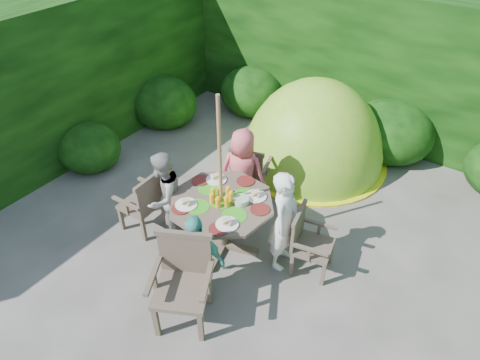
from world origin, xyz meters
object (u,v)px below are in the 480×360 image
Objects in this scene: garden_chair_back at (249,171)px; child_right at (284,221)px; patio_table at (222,209)px; child_back at (243,172)px; garden_chair_right at (308,241)px; garden_chair_left at (144,202)px; child_front at (196,257)px; dome_tent at (311,160)px; parasol_pole at (221,180)px; garden_chair_front at (183,279)px; child_left at (164,196)px.

child_right is at bearing 126.12° from garden_chair_back.
patio_table is 0.80m from child_back.
garden_chair_right is 2.21m from garden_chair_left.
child_right reaches higher than child_front.
child_right is 0.48× the size of dome_tent.
dome_tent reaches higher than child_front.
garden_chair_back is (-0.30, 1.06, -0.19)m from patio_table.
dome_tent is at bearing -118.72° from garden_chair_back.
garden_chair_left reaches higher than garden_chair_right.
parasol_pole reaches higher than garden_chair_back.
garden_chair_front is 1.34m from child_left.
child_back is (-0.49, 1.83, 0.11)m from garden_chair_front.
parasol_pole is 1.22m from garden_chair_front.
parasol_pole reaches higher than dome_tent.
patio_table is at bearing 94.76° from child_right.
child_left reaches higher than garden_chair_right.
child_front reaches higher than garden_chair_back.
garden_chair_right is 0.95× the size of garden_chair_left.
garden_chair_front is (0.57, -2.12, 0.08)m from garden_chair_back.
parasol_pole is 1.27m from garden_chair_back.
dome_tent is (0.04, 2.46, -1.10)m from parasol_pole.
parasol_pole is 2.61× the size of garden_chair_right.
garden_chair_left is at bearing 45.56° from garden_chair_back.
child_front is (0.21, -0.77, -0.50)m from parasol_pole.
garden_chair_right is 0.39m from child_right.
patio_table is 2.54m from dome_tent.
child_right reaches higher than child_left.
garden_chair_left is at bearing 94.61° from garden_chair_right.
child_left is 0.96× the size of child_back.
child_front reaches higher than garden_chair_left.
child_left is 1.13m from child_front.
garden_chair_front reaches higher than garden_chair_right.
parasol_pole reaches higher than child_right.
child_back reaches higher than child_front.
child_front is at bearing 90.14° from garden_chair_back.
child_back reaches higher than child_left.
patio_table is at bearing 76.92° from garden_chair_front.
dome_tent is (0.25, 1.69, -0.66)m from child_back.
garden_chair_left is at bearing 123.49° from garden_chair_front.
dome_tent is at bearing 13.93° from garden_chair_right.
patio_table is at bearing 94.23° from garden_chair_right.
child_back is 1.60m from child_front.
garden_chair_right is 0.30× the size of dome_tent.
patio_table reaches higher than garden_chair_right.
child_back is at bearing 139.65° from child_left.
child_back is (0.08, -0.29, 0.19)m from garden_chair_back.
garden_chair_front is at bearing 40.27° from child_left.
child_right is 1.04× the size of child_back.
garden_chair_right is at bearing 15.80° from parasol_pole.
garden_chair_left is at bearing 147.01° from child_front.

